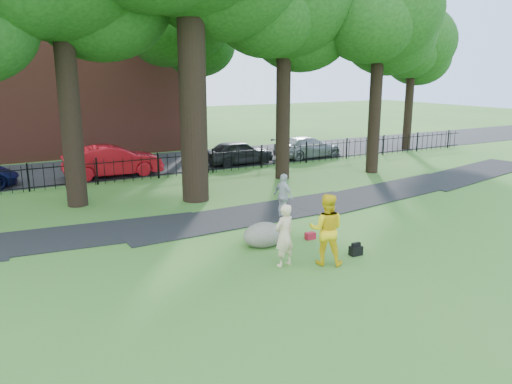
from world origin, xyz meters
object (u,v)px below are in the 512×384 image
red_sedan (113,161)px  man (326,229)px  boulder (264,233)px  woman (284,235)px

red_sedan → man: bearing=-169.4°
red_sedan → boulder: bearing=-171.2°
man → red_sedan: bearing=-43.6°
boulder → woman: bearing=-101.0°
woman → boulder: woman is taller
woman → red_sedan: bearing=-96.9°
woman → man: size_ratio=0.87×
woman → red_sedan: (-1.29, 14.51, -0.08)m
man → boulder: 2.38m
woman → red_sedan: woman is taller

